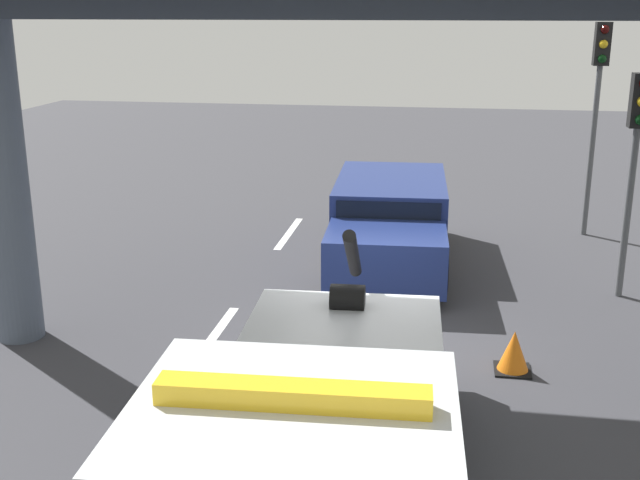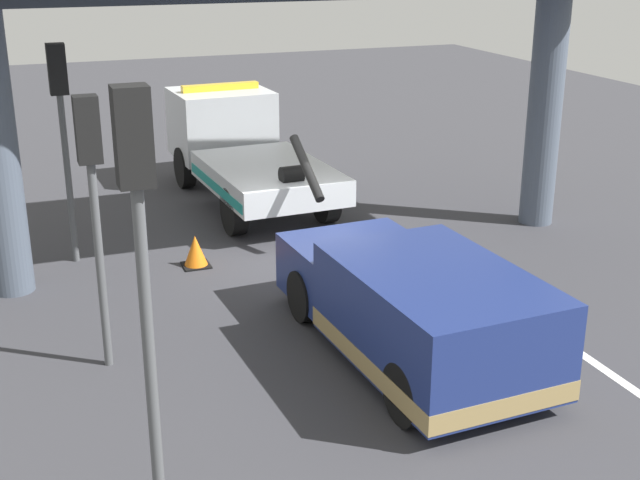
{
  "view_description": "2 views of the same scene",
  "coord_description": "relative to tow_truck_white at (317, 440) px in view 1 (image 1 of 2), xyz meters",
  "views": [
    {
      "loc": [
        10.87,
        1.08,
        4.95
      ],
      "look_at": [
        -0.65,
        -0.81,
        1.48
      ],
      "focal_mm": 44.2,
      "sensor_mm": 36.0,
      "label": 1
    },
    {
      "loc": [
        -14.43,
        5.29,
        5.84
      ],
      "look_at": [
        -1.54,
        0.37,
        0.94
      ],
      "focal_mm": 47.92,
      "sensor_mm": 36.0,
      "label": 2
    }
  ],
  "objects": [
    {
      "name": "traffic_cone_orange",
      "position": [
        -4.26,
        2.09,
        -0.92
      ],
      "size": [
        0.51,
        0.51,
        0.6
      ],
      "color": "orange",
      "rests_on": "ground"
    },
    {
      "name": "tow_truck_white",
      "position": [
        0.0,
        0.0,
        0.0
      ],
      "size": [
        7.3,
        2.65,
        2.46
      ],
      "color": "silver",
      "rests_on": "ground"
    },
    {
      "name": "traffic_light_near",
      "position": [
        -11.65,
        4.17,
        2.17
      ],
      "size": [
        0.39,
        0.32,
        4.65
      ],
      "color": "#515456",
      "rests_on": "ground"
    },
    {
      "name": "traffic_light_far",
      "position": [
        -7.65,
        4.17,
        1.66
      ],
      "size": [
        0.39,
        0.32,
        3.91
      ],
      "color": "#515456",
      "rests_on": "ground"
    },
    {
      "name": "towed_van_green",
      "position": [
        -9.07,
        -0.04,
        -0.42
      ],
      "size": [
        5.29,
        2.42,
        1.58
      ],
      "color": "navy",
      "rests_on": "ground"
    },
    {
      "name": "lane_stripe_west",
      "position": [
        -10.67,
        -2.44,
        -1.2
      ],
      "size": [
        2.6,
        0.16,
        0.01
      ],
      "primitive_type": "cube",
      "color": "silver",
      "rests_on": "ground"
    },
    {
      "name": "ground_plane",
      "position": [
        -4.67,
        -0.04,
        -1.25
      ],
      "size": [
        60.0,
        40.0,
        0.1
      ],
      "primitive_type": "cube",
      "color": "#38383D"
    },
    {
      "name": "lane_stripe_mid",
      "position": [
        -4.67,
        -2.44,
        -1.2
      ],
      "size": [
        2.6,
        0.16,
        0.01
      ],
      "primitive_type": "cube",
      "color": "silver",
      "rests_on": "ground"
    }
  ]
}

